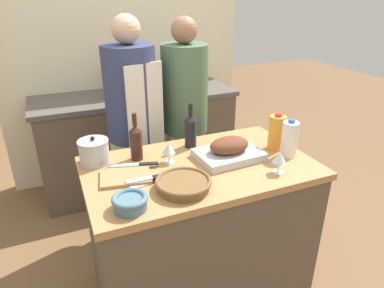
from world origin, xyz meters
The scene contains 24 objects.
ground_plane centered at (0.00, 0.00, 0.00)m, with size 12.00×12.00×0.00m, color brown.
kitchen_island centered at (0.00, 0.00, 0.44)m, with size 1.26×0.75×0.87m.
back_counter centered at (0.00, 1.40, 0.45)m, with size 1.79×0.60×0.90m.
back_wall centered at (0.00, 1.75, 1.27)m, with size 2.29×0.10×2.55m.
roasting_pan centered at (0.18, 0.01, 0.92)m, with size 0.38×0.28×0.13m.
wicker_basket centered at (-0.18, -0.19, 0.90)m, with size 0.28×0.28×0.05m.
cutting_board centered at (-0.41, 0.02, 0.88)m, with size 0.28×0.23×0.02m.
stock_pot centered at (-0.53, 0.25, 0.94)m, with size 0.17×0.17×0.16m.
mixing_bowl centered at (-0.45, -0.26, 0.91)m, with size 0.16×0.16×0.07m.
juice_jug centered at (0.51, 0.02, 0.97)m, with size 0.10×0.10×0.22m.
milk_jug centered at (0.52, -0.09, 0.97)m, with size 0.09×0.09×0.22m.
wine_bottle_green centered at (0.05, 0.25, 0.98)m, with size 0.07×0.07×0.28m.
wine_bottle_dark centered at (-0.30, 0.21, 0.98)m, with size 0.07×0.07×0.28m.
wine_glass_left centered at (0.34, -0.24, 0.95)m, with size 0.07×0.07×0.12m.
wine_glass_right centered at (-0.15, 0.10, 0.95)m, with size 0.07×0.07×0.12m.
knife_chef centered at (-0.34, 0.10, 0.89)m, with size 0.27×0.10×0.01m.
knife_paring centered at (-0.31, -0.06, 0.89)m, with size 0.22×0.04×0.01m.
knife_bread centered at (-0.32, -0.08, 0.87)m, with size 0.18×0.06×0.01m.
stand_mixer centered at (-0.12, 1.46, 1.05)m, with size 0.18×0.14×0.35m.
condiment_bottle_tall centered at (0.36, 1.28, 0.97)m, with size 0.05×0.05×0.15m.
condiment_bottle_short centered at (0.22, 1.48, 0.99)m, with size 0.06×0.06×0.19m.
condiment_bottle_extra centered at (-0.25, 1.33, 1.00)m, with size 0.07×0.07×0.21m.
person_cook_aproned centered at (-0.19, 0.72, 0.89)m, with size 0.37×0.39×1.62m.
person_cook_guest centered at (0.21, 0.75, 0.88)m, with size 0.34×0.34×1.59m.
Camera 1 is at (-0.70, -1.52, 1.75)m, focal length 32.00 mm.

